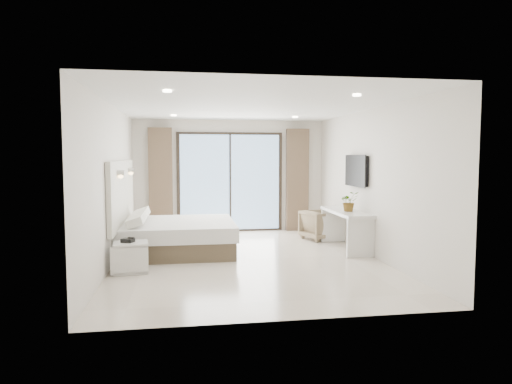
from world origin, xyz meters
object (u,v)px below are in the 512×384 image
console_desk (346,221)px  armchair (320,223)px  bed (177,236)px  nightstand (131,257)px

console_desk → armchair: 1.14m
bed → nightstand: size_ratio=3.75×
console_desk → armchair: bearing=99.8°
bed → console_desk: console_desk is taller
bed → console_desk: 3.30m
bed → console_desk: size_ratio=1.24×
nightstand → armchair: armchair is taller
nightstand → armchair: size_ratio=0.80×
armchair → console_desk: bearing=169.9°
bed → nightstand: bed is taller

